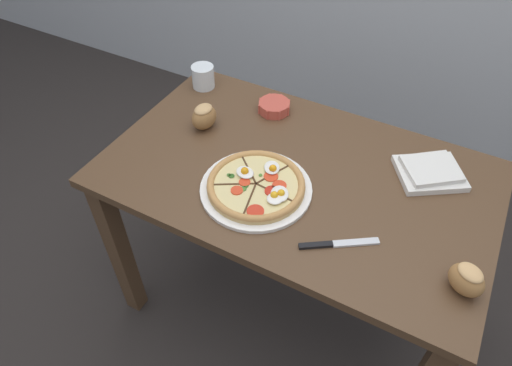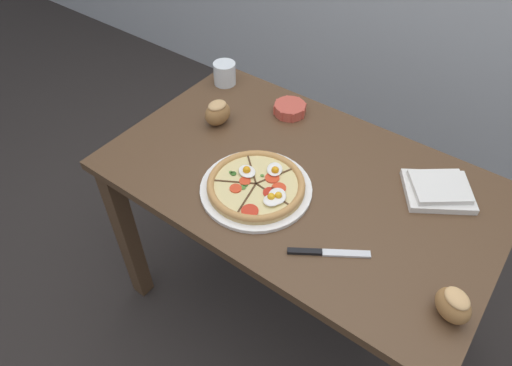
% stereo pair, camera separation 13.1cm
% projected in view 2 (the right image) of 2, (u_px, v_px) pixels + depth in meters
% --- Properties ---
extents(ground_plane, '(12.00, 12.00, 0.00)m').
position_uv_depth(ground_plane, '(288.00, 303.00, 1.91)').
color(ground_plane, '#2D2826').
extents(dining_table, '(1.18, 0.72, 0.74)m').
position_uv_depth(dining_table, '(298.00, 203.00, 1.46)').
color(dining_table, '#513823').
rests_on(dining_table, ground_plane).
extents(pizza, '(0.33, 0.33, 0.05)m').
position_uv_depth(pizza, '(256.00, 186.00, 1.32)').
color(pizza, white).
rests_on(pizza, dining_table).
extents(ramekin_bowl, '(0.12, 0.12, 0.04)m').
position_uv_depth(ramekin_bowl, '(290.00, 109.00, 1.58)').
color(ramekin_bowl, '#C64C3D').
rests_on(ramekin_bowl, dining_table).
extents(napkin_folded, '(0.24, 0.24, 0.04)m').
position_uv_depth(napkin_folded, '(438.00, 190.00, 1.31)').
color(napkin_folded, silver).
rests_on(napkin_folded, dining_table).
extents(bread_piece_near, '(0.11, 0.10, 0.08)m').
position_uv_depth(bread_piece_near, '(453.00, 305.00, 1.02)').
color(bread_piece_near, '#A3703D').
rests_on(bread_piece_near, dining_table).
extents(bread_piece_mid, '(0.08, 0.10, 0.09)m').
position_uv_depth(bread_piece_mid, '(218.00, 112.00, 1.53)').
color(bread_piece_mid, olive).
rests_on(bread_piece_mid, dining_table).
extents(knife_main, '(0.19, 0.13, 0.01)m').
position_uv_depth(knife_main, '(328.00, 253.00, 1.17)').
color(knife_main, silver).
rests_on(knife_main, dining_table).
extents(water_glass, '(0.08, 0.08, 0.08)m').
position_uv_depth(water_glass, '(225.00, 75.00, 1.71)').
color(water_glass, white).
rests_on(water_glass, dining_table).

